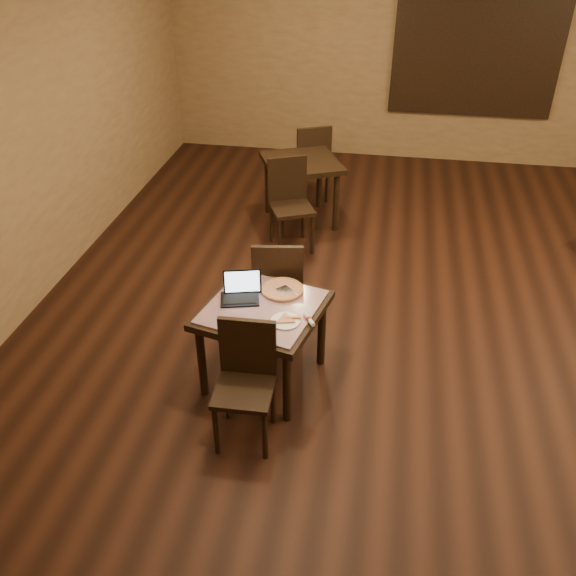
% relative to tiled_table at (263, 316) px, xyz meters
% --- Properties ---
extents(ground, '(10.00, 10.00, 0.00)m').
position_rel_tiled_table_xyz_m(ground, '(1.48, 0.48, -0.66)').
color(ground, black).
rests_on(ground, ground).
extents(wall_back, '(8.00, 0.02, 3.00)m').
position_rel_tiled_table_xyz_m(wall_back, '(1.48, 5.48, 0.84)').
color(wall_back, '#967A4C').
rests_on(wall_back, ground).
extents(mural, '(2.34, 0.05, 1.64)m').
position_rel_tiled_table_xyz_m(mural, '(1.98, 5.44, 0.89)').
color(mural, '#275C8F').
rests_on(mural, wall_back).
extents(tiled_table, '(1.11, 1.11, 0.76)m').
position_rel_tiled_table_xyz_m(tiled_table, '(0.00, 0.00, 0.00)').
color(tiled_table, black).
rests_on(tiled_table, ground).
extents(chair_main_near, '(0.44, 0.44, 0.99)m').
position_rel_tiled_table_xyz_m(chair_main_near, '(-0.00, -0.61, -0.10)').
color(chair_main_near, black).
rests_on(chair_main_near, ground).
extents(chair_main_far, '(0.51, 0.51, 1.04)m').
position_rel_tiled_table_xyz_m(chair_main_far, '(0.01, 0.61, -0.07)').
color(chair_main_far, black).
rests_on(chair_main_far, ground).
extents(laptop, '(0.36, 0.32, 0.21)m').
position_rel_tiled_table_xyz_m(laptop, '(-0.20, 0.10, 0.16)').
color(laptop, black).
rests_on(laptop, tiled_table).
extents(plate, '(0.23, 0.23, 0.01)m').
position_rel_tiled_table_xyz_m(plate, '(0.22, -0.18, 0.11)').
color(plate, white).
rests_on(plate, tiled_table).
extents(pizza_slice, '(0.21, 0.21, 0.02)m').
position_rel_tiled_table_xyz_m(pizza_slice, '(0.22, -0.18, 0.13)').
color(pizza_slice, beige).
rests_on(pizza_slice, plate).
extents(pizza_pan, '(0.34, 0.34, 0.01)m').
position_rel_tiled_table_xyz_m(pizza_pan, '(0.12, 0.24, 0.11)').
color(pizza_pan, silver).
rests_on(pizza_pan, tiled_table).
extents(pizza_whole, '(0.36, 0.36, 0.02)m').
position_rel_tiled_table_xyz_m(pizza_whole, '(0.12, 0.24, 0.12)').
color(pizza_whole, beige).
rests_on(pizza_whole, pizza_pan).
extents(spatula, '(0.26, 0.26, 0.01)m').
position_rel_tiled_table_xyz_m(spatula, '(0.14, 0.22, 0.13)').
color(spatula, silver).
rests_on(spatula, pizza_whole).
extents(napkin_roll, '(0.11, 0.16, 0.04)m').
position_rel_tiled_table_xyz_m(napkin_roll, '(0.40, -0.14, 0.12)').
color(napkin_roll, white).
rests_on(napkin_roll, tiled_table).
extents(other_table_b, '(1.15, 1.15, 0.82)m').
position_rel_tiled_table_xyz_m(other_table_b, '(-0.15, 3.01, 0.02)').
color(other_table_b, black).
rests_on(other_table_b, ground).
extents(other_table_b_chair_near, '(0.60, 0.60, 1.05)m').
position_rel_tiled_table_xyz_m(other_table_b_chair_near, '(-0.19, 2.39, -0.07)').
color(other_table_b_chair_near, black).
rests_on(other_table_b_chair_near, ground).
extents(other_table_b_chair_far, '(0.60, 0.60, 1.05)m').
position_rel_tiled_table_xyz_m(other_table_b_chair_far, '(-0.11, 3.64, -0.07)').
color(other_table_b_chair_far, black).
rests_on(other_table_b_chair_far, ground).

